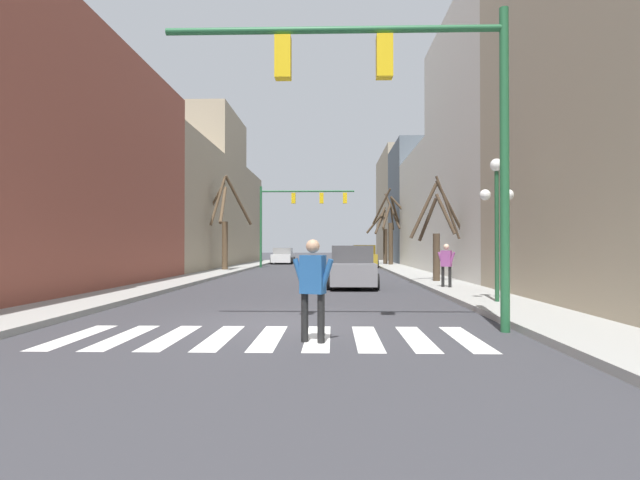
# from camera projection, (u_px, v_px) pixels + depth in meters

# --- Properties ---
(ground_plane) EXTENTS (240.00, 240.00, 0.00)m
(ground_plane) POSITION_uv_depth(u_px,v_px,m) (279.00, 323.00, 10.87)
(ground_plane) COLOR #38383D
(sidewalk_left) EXTENTS (2.13, 90.00, 0.15)m
(sidewalk_left) POSITION_uv_depth(u_px,v_px,m) (15.00, 319.00, 11.03)
(sidewalk_left) COLOR #9E9E99
(sidewalk_left) RESTS_ON ground_plane
(sidewalk_right) EXTENTS (2.13, 90.00, 0.15)m
(sidewalk_right) POSITION_uv_depth(u_px,v_px,m) (551.00, 321.00, 10.72)
(sidewalk_right) COLOR #9E9E99
(sidewalk_right) RESTS_ON ground_plane
(building_row_left) EXTENTS (6.00, 51.24, 12.78)m
(building_row_left) POSITION_uv_depth(u_px,v_px,m) (152.00, 189.00, 30.56)
(building_row_left) COLOR #934C3D
(building_row_left) RESTS_ON ground_plane
(building_row_right) EXTENTS (6.00, 61.81, 13.51)m
(building_row_right) POSITION_uv_depth(u_px,v_px,m) (456.00, 187.00, 35.55)
(building_row_right) COLOR tan
(building_row_right) RESTS_ON ground_plane
(crosswalk_stripes) EXTENTS (7.65, 2.60, 0.01)m
(crosswalk_stripes) POSITION_uv_depth(u_px,v_px,m) (269.00, 338.00, 9.16)
(crosswalk_stripes) COLOR white
(crosswalk_stripes) RESTS_ON ground_plane
(traffic_signal_near) EXTENTS (6.81, 0.28, 6.39)m
(traffic_signal_near) POSITION_uv_depth(u_px,v_px,m) (405.00, 97.00, 9.86)
(traffic_signal_near) COLOR #236038
(traffic_signal_near) RESTS_ON ground_plane
(traffic_signal_far) EXTENTS (7.51, 0.28, 6.45)m
(traffic_signal_far) POSITION_uv_depth(u_px,v_px,m) (296.00, 207.00, 39.49)
(traffic_signal_far) COLOR #236038
(traffic_signal_far) RESTS_ON ground_plane
(street_lamp_right_corner) EXTENTS (0.95, 0.36, 3.98)m
(street_lamp_right_corner) POSITION_uv_depth(u_px,v_px,m) (497.00, 200.00, 13.87)
(street_lamp_right_corner) COLOR #1E4C2D
(street_lamp_right_corner) RESTS_ON sidewalk_right
(car_parked_left_far) EXTENTS (2.08, 4.64, 1.78)m
(car_parked_left_far) POSITION_uv_depth(u_px,v_px,m) (364.00, 257.00, 39.87)
(car_parked_left_far) COLOR #A38423
(car_parked_left_far) RESTS_ON ground_plane
(car_at_intersection) EXTENTS (2.01, 4.37, 1.71)m
(car_at_intersection) POSITION_uv_depth(u_px,v_px,m) (352.00, 268.00, 20.50)
(car_at_intersection) COLOR gray
(car_at_intersection) RESTS_ON ground_plane
(car_parked_right_far) EXTENTS (2.08, 4.80, 1.53)m
(car_parked_right_far) POSITION_uv_depth(u_px,v_px,m) (283.00, 256.00, 48.02)
(car_parked_right_far) COLOR white
(car_parked_right_far) RESTS_ON ground_plane
(pedestrian_near_right_corner) EXTENTS (0.61, 0.48, 1.62)m
(pedestrian_near_right_corner) POSITION_uv_depth(u_px,v_px,m) (446.00, 262.00, 18.73)
(pedestrian_near_right_corner) COLOR black
(pedestrian_near_right_corner) RESTS_ON sidewalk_right
(pedestrian_on_right_sidewalk) EXTENTS (0.76, 0.37, 1.80)m
(pedestrian_on_right_sidewalk) POSITION_uv_depth(u_px,v_px,m) (313.00, 281.00, 8.72)
(pedestrian_on_right_sidewalk) COLOR black
(pedestrian_on_right_sidewalk) RESTS_ON ground_plane
(street_tree_left_near) EXTENTS (2.70, 1.32, 4.69)m
(street_tree_left_near) POSITION_uv_depth(u_px,v_px,m) (437.00, 232.00, 22.18)
(street_tree_left_near) COLOR #473828
(street_tree_left_near) RESTS_ON sidewalk_right
(street_tree_right_mid) EXTENTS (3.51, 4.15, 6.29)m
(street_tree_right_mid) POSITION_uv_depth(u_px,v_px,m) (225.00, 224.00, 32.97)
(street_tree_right_mid) COLOR brown
(street_tree_right_mid) RESTS_ON sidewalk_left
(street_tree_left_mid) EXTENTS (3.86, 2.76, 6.48)m
(street_tree_left_mid) POSITION_uv_depth(u_px,v_px,m) (392.00, 229.00, 42.21)
(street_tree_left_mid) COLOR #473828
(street_tree_left_mid) RESTS_ON sidewalk_right
(street_tree_right_near) EXTENTS (2.89, 2.61, 6.19)m
(street_tree_right_near) POSITION_uv_depth(u_px,v_px,m) (384.00, 232.00, 43.60)
(street_tree_right_near) COLOR #473828
(street_tree_right_near) RESTS_ON sidewalk_right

